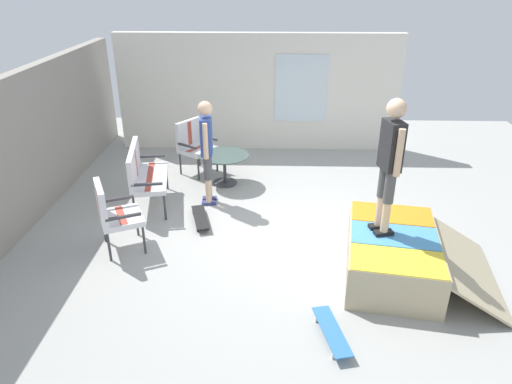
% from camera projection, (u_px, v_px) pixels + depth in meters
% --- Properties ---
extents(ground_plane, '(12.00, 12.00, 0.10)m').
position_uv_depth(ground_plane, '(284.00, 236.00, 7.11)').
color(ground_plane, '#A8A8A3').
extents(back_wall_cinderblock, '(9.00, 0.20, 2.26)m').
position_uv_depth(back_wall_cinderblock, '(8.00, 160.00, 6.72)').
color(back_wall_cinderblock, gray).
rests_on(back_wall_cinderblock, ground_plane).
extents(house_facade, '(0.23, 6.00, 2.46)m').
position_uv_depth(house_facade, '(259.00, 93.00, 10.00)').
color(house_facade, white).
rests_on(house_facade, ground_plane).
extents(skate_ramp, '(2.04, 2.13, 0.57)m').
position_uv_depth(skate_ramp, '(394.00, 254.00, 6.03)').
color(skate_ramp, tan).
rests_on(skate_ramp, ground_plane).
extents(patio_bench, '(1.33, 0.76, 1.02)m').
position_uv_depth(patio_bench, '(143.00, 171.00, 7.68)').
color(patio_bench, '#38383D').
rests_on(patio_bench, ground_plane).
extents(patio_chair_near_house, '(0.82, 0.80, 1.02)m').
position_uv_depth(patio_chair_near_house, '(193.00, 142.00, 9.00)').
color(patio_chair_near_house, '#38383D').
rests_on(patio_chair_near_house, ground_plane).
extents(patio_chair_by_wall, '(0.79, 0.76, 1.02)m').
position_uv_depth(patio_chair_by_wall, '(112.00, 211.00, 6.41)').
color(patio_chair_by_wall, '#38383D').
rests_on(patio_chair_by_wall, ground_plane).
extents(patio_table, '(0.90, 0.90, 0.57)m').
position_uv_depth(patio_table, '(225.00, 163.00, 8.56)').
color(patio_table, '#38383D').
rests_on(patio_table, ground_plane).
extents(person_watching, '(0.48, 0.26, 1.76)m').
position_uv_depth(person_watching, '(207.00, 145.00, 7.59)').
color(person_watching, navy).
rests_on(person_watching, ground_plane).
extents(person_skater, '(0.47, 0.30, 1.72)m').
position_uv_depth(person_skater, '(390.00, 158.00, 5.57)').
color(person_skater, black).
rests_on(person_skater, skate_ramp).
extents(skateboard_by_bench, '(0.82, 0.40, 0.10)m').
position_uv_depth(skateboard_by_bench, '(200.00, 217.00, 7.35)').
color(skateboard_by_bench, black).
rests_on(skateboard_by_bench, ground_plane).
extents(skateboard_spare, '(0.82, 0.37, 0.10)m').
position_uv_depth(skateboard_spare, '(332.00, 331.00, 5.03)').
color(skateboard_spare, '#3372B2').
rests_on(skateboard_spare, ground_plane).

